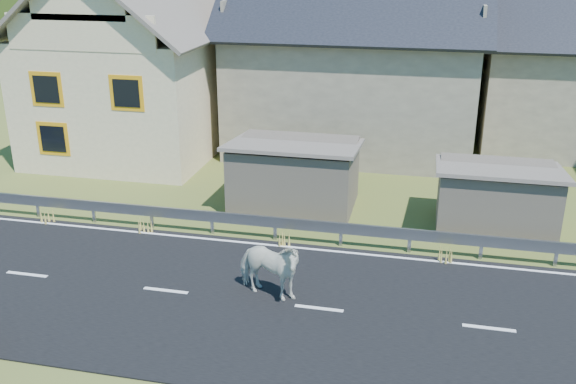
# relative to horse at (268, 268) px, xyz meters

# --- Properties ---
(ground) EXTENTS (160.00, 160.00, 0.00)m
(ground) POSITION_rel_horse_xyz_m (1.34, -0.28, -0.84)
(ground) COLOR #3D4C1C
(ground) RESTS_ON ground
(road) EXTENTS (60.00, 7.00, 0.04)m
(road) POSITION_rel_horse_xyz_m (1.34, -0.28, -0.82)
(road) COLOR black
(road) RESTS_ON ground
(lane_markings) EXTENTS (60.00, 6.60, 0.01)m
(lane_markings) POSITION_rel_horse_xyz_m (1.34, -0.28, -0.80)
(lane_markings) COLOR silver
(lane_markings) RESTS_ON road
(guardrail) EXTENTS (28.10, 0.09, 0.75)m
(guardrail) POSITION_rel_horse_xyz_m (1.34, 3.40, -0.28)
(guardrail) COLOR #93969B
(guardrail) RESTS_ON ground
(shed_left) EXTENTS (4.30, 3.30, 2.40)m
(shed_left) POSITION_rel_horse_xyz_m (-0.66, 6.22, 0.26)
(shed_left) COLOR #675C4E
(shed_left) RESTS_ON ground
(shed_right) EXTENTS (3.80, 2.90, 2.20)m
(shed_right) POSITION_rel_horse_xyz_m (5.84, 5.72, 0.16)
(shed_right) COLOR #675C4E
(shed_right) RESTS_ON ground
(house_cream) EXTENTS (7.80, 9.80, 8.30)m
(house_cream) POSITION_rel_horse_xyz_m (-8.67, 11.72, 3.52)
(house_cream) COLOR beige
(house_cream) RESTS_ON ground
(house_stone_a) EXTENTS (10.80, 9.80, 8.90)m
(house_stone_a) POSITION_rel_horse_xyz_m (0.34, 14.72, 3.79)
(house_stone_a) COLOR gray
(house_stone_a) RESTS_ON ground
(mountain) EXTENTS (440.00, 280.00, 260.00)m
(mountain) POSITION_rel_horse_xyz_m (6.34, 179.72, -20.84)
(mountain) COLOR #2B4013
(mountain) RESTS_ON ground
(horse) EXTENTS (1.36, 2.06, 1.60)m
(horse) POSITION_rel_horse_xyz_m (0.00, 0.00, 0.00)
(horse) COLOR silver
(horse) RESTS_ON road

